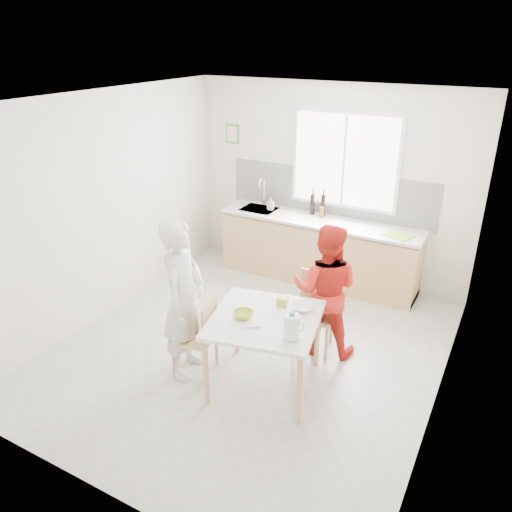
# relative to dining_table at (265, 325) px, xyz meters

# --- Properties ---
(ground) EXTENTS (4.50, 4.50, 0.00)m
(ground) POSITION_rel_dining_table_xyz_m (-0.43, 0.49, -0.70)
(ground) COLOR #B7B7B2
(ground) RESTS_ON ground
(room_shell) EXTENTS (4.50, 4.50, 4.50)m
(room_shell) POSITION_rel_dining_table_xyz_m (-0.43, 0.49, 0.95)
(room_shell) COLOR silver
(room_shell) RESTS_ON ground
(window) EXTENTS (1.50, 0.06, 1.30)m
(window) POSITION_rel_dining_table_xyz_m (-0.23, 2.72, 1.00)
(window) COLOR white
(window) RESTS_ON room_shell
(backsplash) EXTENTS (3.00, 0.02, 0.65)m
(backsplash) POSITION_rel_dining_table_xyz_m (-0.43, 2.73, 0.53)
(backsplash) COLOR white
(backsplash) RESTS_ON room_shell
(picture_frame) EXTENTS (0.22, 0.03, 0.28)m
(picture_frame) POSITION_rel_dining_table_xyz_m (-1.98, 2.72, 1.20)
(picture_frame) COLOR #519443
(picture_frame) RESTS_ON room_shell
(kitchen_counter) EXTENTS (2.84, 0.64, 1.37)m
(kitchen_counter) POSITION_rel_dining_table_xyz_m (-0.43, 2.44, -0.28)
(kitchen_counter) COLOR tan
(kitchen_counter) RESTS_ON ground
(dining_table) EXTENTS (1.20, 1.20, 0.78)m
(dining_table) POSITION_rel_dining_table_xyz_m (0.00, 0.00, 0.00)
(dining_table) COLOR white
(dining_table) RESTS_ON ground
(chair_left) EXTENTS (0.47, 0.47, 0.85)m
(chair_left) POSITION_rel_dining_table_xyz_m (-0.67, -0.14, -0.23)
(chair_left) COLOR tan
(chair_left) RESTS_ON ground
(chair_far) EXTENTS (0.49, 0.49, 0.89)m
(chair_far) POSITION_rel_dining_table_xyz_m (0.17, 0.87, -0.21)
(chair_far) COLOR tan
(chair_far) RESTS_ON ground
(person_white) EXTENTS (0.52, 0.68, 1.68)m
(person_white) POSITION_rel_dining_table_xyz_m (-0.82, -0.17, 0.14)
(person_white) COLOR silver
(person_white) RESTS_ON ground
(person_red) EXTENTS (0.83, 0.70, 1.50)m
(person_red) POSITION_rel_dining_table_xyz_m (0.28, 0.85, 0.05)
(person_red) COLOR red
(person_red) RESTS_ON ground
(bowl_green) EXTENTS (0.23, 0.23, 0.06)m
(bowl_green) POSITION_rel_dining_table_xyz_m (-0.19, -0.09, 0.11)
(bowl_green) COLOR #9FC22C
(bowl_green) RESTS_ON dining_table
(bowl_white) EXTENTS (0.26, 0.26, 0.05)m
(bowl_white) POSITION_rel_dining_table_xyz_m (0.24, 0.31, 0.11)
(bowl_white) COLOR white
(bowl_white) RESTS_ON dining_table
(milk_jug) EXTENTS (0.20, 0.14, 0.25)m
(milk_jug) POSITION_rel_dining_table_xyz_m (0.37, -0.21, 0.21)
(milk_jug) COLOR white
(milk_jug) RESTS_ON dining_table
(green_box) EXTENTS (0.12, 0.12, 0.09)m
(green_box) POSITION_rel_dining_table_xyz_m (0.04, 0.29, 0.13)
(green_box) COLOR #96B62A
(green_box) RESTS_ON dining_table
(spoon) EXTENTS (0.14, 0.09, 0.01)m
(spoon) POSITION_rel_dining_table_xyz_m (-0.03, -0.23, 0.09)
(spoon) COLOR #A5A5AA
(spoon) RESTS_ON dining_table
(cutting_board) EXTENTS (0.41, 0.35, 0.01)m
(cutting_board) POSITION_rel_dining_table_xyz_m (0.66, 2.35, 0.23)
(cutting_board) COLOR #81C02C
(cutting_board) RESTS_ON kitchen_counter
(wine_bottle_a) EXTENTS (0.07, 0.07, 0.32)m
(wine_bottle_a) POSITION_rel_dining_table_xyz_m (-0.45, 2.58, 0.38)
(wine_bottle_a) COLOR black
(wine_bottle_a) RESTS_ON kitchen_counter
(wine_bottle_b) EXTENTS (0.07, 0.07, 0.30)m
(wine_bottle_b) POSITION_rel_dining_table_xyz_m (-0.61, 2.60, 0.37)
(wine_bottle_b) COLOR black
(wine_bottle_b) RESTS_ON kitchen_counter
(jar_amber) EXTENTS (0.06, 0.06, 0.16)m
(jar_amber) POSITION_rel_dining_table_xyz_m (-0.43, 2.51, 0.30)
(jar_amber) COLOR brown
(jar_amber) RESTS_ON kitchen_counter
(soap_bottle) EXTENTS (0.09, 0.09, 0.18)m
(soap_bottle) POSITION_rel_dining_table_xyz_m (-1.21, 2.49, 0.31)
(soap_bottle) COLOR #999999
(soap_bottle) RESTS_ON kitchen_counter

